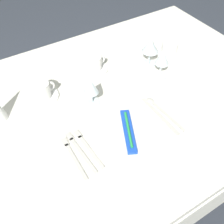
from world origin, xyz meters
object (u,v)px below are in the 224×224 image
Objects in this scene: coffee_cup_left at (41,90)px; wine_glass_right at (91,88)px; fork_outer at (87,147)px; coffee_cup_far at (170,47)px; wine_glass_left at (162,59)px; fork_salad at (73,156)px; toothbrush_package at (128,131)px; spoon_soup at (161,110)px; coffee_cup_right at (94,63)px; dinner_plate at (128,133)px; wine_glass_centre at (150,47)px; fork_inner at (79,150)px; dinner_knife at (160,117)px.

coffee_cup_left is 0.80× the size of wine_glass_right.
fork_outer is 0.71m from coffee_cup_far.
fork_salad is at bearing -160.82° from wine_glass_left.
toothbrush_package is 1.57× the size of wine_glass_right.
coffee_cup_left reaches higher than fork_outer.
wine_glass_right is (-0.36, 0.01, -0.02)m from wine_glass_left.
coffee_cup_right is at bearing 105.38° from spoon_soup.
fork_salad is (-0.23, 0.02, -0.01)m from dinner_plate.
dinner_plate is at bearing -80.90° from wine_glass_right.
toothbrush_package is 0.90× the size of spoon_soup.
wine_glass_centre is at bearing 43.43° from dinner_plate.
toothbrush_package is 0.23m from fork_salad.
coffee_cup_far is (0.48, 0.33, 0.04)m from dinner_plate.
dinner_plate is 1.31× the size of fork_outer.
spoon_soup is at bearing -134.32° from coffee_cup_far.
dinner_knife is (0.36, -0.03, 0.00)m from fork_inner.
fork_outer is 0.59m from wine_glass_centre.
coffee_cup_far is (0.67, 0.30, 0.04)m from fork_inner.
fork_inner is 1.64× the size of wine_glass_right.
wine_glass_centre is (0.17, 0.31, 0.10)m from dinner_knife.
dinner_knife is 2.42× the size of coffee_cup_right.
spoon_soup is at bearing 0.57° from fork_inner.
toothbrush_package is at bearing -10.60° from fork_outer.
wine_glass_left is at bearing -2.20° from wine_glass_right.
coffee_cup_far is 0.71× the size of wine_glass_left.
wine_glass_centre reaches higher than spoon_soup.
fork_outer is at bearing -154.96° from coffee_cup_far.
fork_inner and fork_salad have the same top height.
fork_salad is 1.37× the size of wine_glass_left.
wine_glass_centre is 0.39m from wine_glass_right.
wine_glass_centre is at bearing 61.18° from dinner_knife.
fork_salad is 1.96× the size of coffee_cup_left.
coffee_cup_left is (-0.01, 0.34, 0.04)m from fork_inner.
dinner_knife is at bearing -130.35° from spoon_soup.
coffee_cup_left is at bearing 135.61° from dinner_knife.
wine_glass_centre reaches higher than fork_salad.
toothbrush_package is at bearing 0.00° from dinner_plate.
dinner_plate is 0.24m from wine_glass_right.
dinner_knife is 0.52m from coffee_cup_left.
spoon_soup is at bearing -74.62° from coffee_cup_right.
toothbrush_package is 1.93× the size of coffee_cup_far.
fork_salad is (-0.23, 0.02, -0.02)m from toothbrush_package.
dinner_knife is (0.17, 0.01, -0.01)m from dinner_plate.
spoon_soup reaches higher than fork_outer.
dinner_plate is 0.43m from coffee_cup_left.
fork_outer is at bearing 8.30° from fork_salad.
spoon_soup is 1.57× the size of wine_glass_centre.
fork_salad is (-0.03, -0.01, -0.00)m from fork_inner.
wine_glass_centre is at bearing 28.29° from fork_inner.
fork_inner is 0.39m from spoon_soup.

